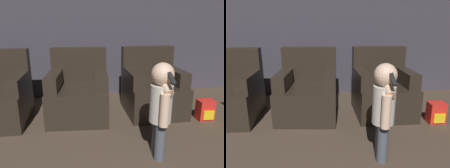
{
  "view_description": "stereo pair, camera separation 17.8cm",
  "coord_description": "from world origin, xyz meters",
  "views": [
    {
      "loc": [
        -0.24,
        0.65,
        1.29
      ],
      "look_at": [
        0.15,
        2.98,
        0.61
      ],
      "focal_mm": 35.0,
      "sensor_mm": 36.0,
      "label": 1
    },
    {
      "loc": [
        -0.06,
        0.63,
        1.29
      ],
      "look_at": [
        0.15,
        2.98,
        0.61
      ],
      "focal_mm": 35.0,
      "sensor_mm": 36.0,
      "label": 2
    }
  ],
  "objects": [
    {
      "name": "wall_back",
      "position": [
        0.0,
        4.5,
        1.3
      ],
      "size": [
        8.4,
        0.05,
        2.6
      ],
      "color": "#3D3842",
      "rests_on": "ground_plane"
    },
    {
      "name": "armchair_left",
      "position": [
        -1.29,
        3.55,
        0.33
      ],
      "size": [
        0.8,
        0.83,
        0.93
      ],
      "rotation": [
        0.0,
        0.0,
        -0.02
      ],
      "color": "black",
      "rests_on": "ground_plane"
    },
    {
      "name": "armchair_middle",
      "position": [
        -0.22,
        3.55,
        0.33
      ],
      "size": [
        0.85,
        0.88,
        0.93
      ],
      "rotation": [
        0.0,
        0.0,
        -0.09
      ],
      "color": "black",
      "rests_on": "ground_plane"
    },
    {
      "name": "armchair_right",
      "position": [
        0.84,
        3.55,
        0.33
      ],
      "size": [
        0.79,
        0.81,
        0.93
      ],
      "rotation": [
        0.0,
        0.0,
        0.01
      ],
      "color": "black",
      "rests_on": "ground_plane"
    },
    {
      "name": "person_toddler",
      "position": [
        0.52,
        2.44,
        0.56
      ],
      "size": [
        0.21,
        0.36,
        0.94
      ],
      "rotation": [
        0.0,
        0.0,
        -1.7
      ],
      "color": "#474C56",
      "rests_on": "ground_plane"
    },
    {
      "name": "toy_backpack",
      "position": [
        1.45,
        3.14,
        0.14
      ],
      "size": [
        0.21,
        0.18,
        0.28
      ],
      "color": "red",
      "rests_on": "ground_plane"
    }
  ]
}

